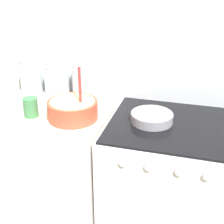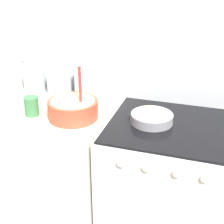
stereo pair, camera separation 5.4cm
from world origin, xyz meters
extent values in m
cube|color=silver|center=(0.00, 0.66, 1.20)|extent=(4.49, 0.05, 2.40)
cube|color=silver|center=(-0.36, 0.32, 0.47)|extent=(0.72, 0.64, 0.94)
cube|color=silver|center=(0.38, 0.32, 0.46)|extent=(0.73, 0.64, 0.93)
cube|color=black|center=(0.38, 0.32, 0.93)|extent=(0.70, 0.61, 0.01)
cylinder|color=white|center=(0.18, -0.01, 0.86)|extent=(0.04, 0.02, 0.04)
cylinder|color=white|center=(0.31, -0.01, 0.86)|extent=(0.04, 0.02, 0.04)
cylinder|color=white|center=(0.45, -0.01, 0.86)|extent=(0.04, 0.02, 0.04)
cylinder|color=white|center=(0.58, -0.01, 0.86)|extent=(0.04, 0.02, 0.04)
cylinder|color=#D84C33|center=(-0.18, 0.24, 0.99)|extent=(0.29, 0.29, 0.11)
cylinder|color=#EFDB8C|center=(-0.18, 0.24, 1.02)|extent=(0.25, 0.25, 0.06)
cylinder|color=red|center=(-0.13, 0.24, 1.11)|extent=(0.02, 0.02, 0.29)
cylinder|color=gray|center=(0.26, 0.32, 0.97)|extent=(0.24, 0.24, 0.05)
cylinder|color=#EFDB8C|center=(0.26, 0.32, 0.97)|extent=(0.22, 0.22, 0.04)
cylinder|color=silver|center=(-0.61, 0.54, 1.05)|extent=(0.14, 0.14, 0.21)
cylinder|color=white|center=(-0.61, 0.54, 1.00)|extent=(0.13, 0.13, 0.13)
cylinder|color=#B2B2B7|center=(-0.61, 0.54, 1.16)|extent=(0.13, 0.13, 0.02)
cylinder|color=silver|center=(-0.42, 0.54, 1.03)|extent=(0.16, 0.16, 0.19)
cylinder|color=red|center=(-0.42, 0.54, 1.00)|extent=(0.14, 0.14, 0.11)
cylinder|color=#B2B2B7|center=(-0.42, 0.54, 1.14)|extent=(0.15, 0.15, 0.02)
cylinder|color=silver|center=(-0.22, 0.54, 1.05)|extent=(0.15, 0.15, 0.21)
cylinder|color=olive|center=(-0.22, 0.54, 1.00)|extent=(0.13, 0.13, 0.13)
cylinder|color=#B2B2B7|center=(-0.22, 0.54, 1.16)|extent=(0.13, 0.13, 0.02)
cylinder|color=#3F7F4C|center=(-0.42, 0.19, 1.00)|extent=(0.08, 0.08, 0.12)
cube|color=beige|center=(-0.44, 0.14, 0.94)|extent=(0.24, 0.22, 0.01)
cylinder|color=white|center=(-0.39, 0.10, 0.95)|extent=(0.09, 0.01, 0.01)
sphere|color=white|center=(-0.33, 0.10, 0.96)|extent=(0.04, 0.04, 0.04)
camera|label=1|loc=(0.47, -1.26, 1.74)|focal=50.00mm
camera|label=2|loc=(0.52, -1.24, 1.74)|focal=50.00mm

